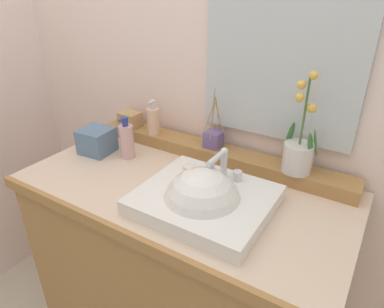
# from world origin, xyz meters

# --- Properties ---
(wall_back) EXTENTS (3.11, 0.20, 2.45)m
(wall_back) POSITION_xyz_m (0.00, 0.42, 1.22)
(wall_back) COLOR silver
(wall_back) RESTS_ON ground
(vanity_cabinet) EXTENTS (1.23, 0.64, 0.90)m
(vanity_cabinet) POSITION_xyz_m (0.00, -0.00, 0.45)
(vanity_cabinet) COLOR #A47541
(vanity_cabinet) RESTS_ON ground
(back_ledge) EXTENTS (1.16, 0.11, 0.05)m
(back_ledge) POSITION_xyz_m (0.00, 0.25, 0.92)
(back_ledge) COLOR #A47541
(back_ledge) RESTS_ON vanity_cabinet
(sink_basin) EXTENTS (0.43, 0.38, 0.29)m
(sink_basin) POSITION_xyz_m (0.14, -0.08, 0.91)
(sink_basin) COLOR white
(sink_basin) RESTS_ON vanity_cabinet
(soap_bar) EXTENTS (0.07, 0.04, 0.02)m
(soap_bar) POSITION_xyz_m (0.02, 0.03, 0.96)
(soap_bar) COLOR beige
(soap_bar) RESTS_ON sink_basin
(potted_plant) EXTENTS (0.13, 0.11, 0.37)m
(potted_plant) POSITION_xyz_m (0.35, 0.23, 1.03)
(potted_plant) COLOR silver
(potted_plant) RESTS_ON back_ledge
(soap_dispenser) EXTENTS (0.06, 0.06, 0.16)m
(soap_dispenser) POSITION_xyz_m (-0.31, 0.23, 1.01)
(soap_dispenser) COLOR beige
(soap_dispenser) RESTS_ON back_ledge
(reed_diffuser) EXTENTS (0.09, 0.09, 0.25)m
(reed_diffuser) POSITION_xyz_m (-0.01, 0.25, 0.99)
(reed_diffuser) COLOR slate
(reed_diffuser) RESTS_ON back_ledge
(trinket_box) EXTENTS (0.10, 0.08, 0.07)m
(trinket_box) POSITION_xyz_m (-0.46, 0.24, 0.98)
(trinket_box) COLOR tan
(trinket_box) RESTS_ON back_ledge
(lotion_bottle) EXTENTS (0.06, 0.06, 0.18)m
(lotion_bottle) POSITION_xyz_m (-0.32, 0.06, 0.97)
(lotion_bottle) COLOR #D1A2A3
(lotion_bottle) RESTS_ON vanity_cabinet
(tissue_box) EXTENTS (0.14, 0.14, 0.11)m
(tissue_box) POSITION_xyz_m (-0.47, 0.03, 0.95)
(tissue_box) COLOR slate
(tissue_box) RESTS_ON vanity_cabinet
(mirror) EXTENTS (0.59, 0.02, 0.56)m
(mirror) POSITION_xyz_m (0.22, 0.31, 1.31)
(mirror) COLOR silver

